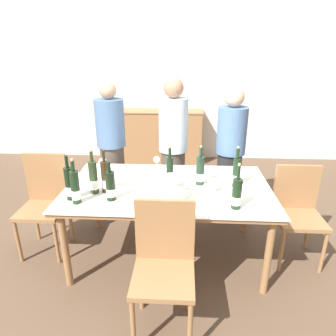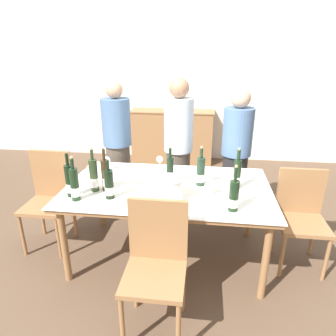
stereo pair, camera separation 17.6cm
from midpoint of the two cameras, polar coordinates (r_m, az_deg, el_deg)
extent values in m
plane|color=brown|center=(3.12, 1.68, -16.08)|extent=(12.00, 12.00, 0.00)
cube|color=silver|center=(5.53, 5.08, 16.11)|extent=(8.00, 0.10, 2.80)
cube|color=#996B42|center=(5.43, 1.76, 5.94)|extent=(1.42, 0.44, 0.91)
cube|color=#996B42|center=(5.33, 1.82, 10.78)|extent=(1.47, 0.46, 0.02)
cylinder|color=#996B42|center=(2.74, -17.34, -14.00)|extent=(0.06, 0.06, 0.70)
cylinder|color=#996B42|center=(2.60, 19.99, -16.50)|extent=(0.06, 0.06, 0.70)
cylinder|color=#996B42|center=(3.47, -11.30, -5.50)|extent=(0.06, 0.06, 0.70)
cylinder|color=#996B42|center=(3.36, 16.87, -6.98)|extent=(0.06, 0.06, 0.70)
cube|color=#996B42|center=(2.74, 1.84, -4.00)|extent=(1.82, 1.08, 0.04)
cube|color=white|center=(2.73, 1.85, -3.60)|extent=(1.85, 1.11, 0.01)
cylinder|color=white|center=(2.45, 2.49, -4.04)|extent=(0.21, 0.21, 0.20)
cylinder|color=white|center=(2.41, 2.52, -2.05)|extent=(0.22, 0.22, 0.01)
cylinder|color=black|center=(2.50, -9.18, -3.14)|extent=(0.08, 0.08, 0.25)
cylinder|color=silver|center=(2.53, -9.11, -4.26)|extent=(0.08, 0.08, 0.07)
cylinder|color=black|center=(2.44, -9.41, 0.43)|extent=(0.02, 0.02, 0.09)
cylinder|color=black|center=(2.71, 2.26, -0.63)|extent=(0.06, 0.06, 0.27)
cylinder|color=silver|center=(2.74, 2.24, -1.78)|extent=(0.07, 0.07, 0.07)
cylinder|color=black|center=(2.65, 2.32, 2.92)|extent=(0.03, 0.03, 0.09)
cylinder|color=tan|center=(2.64, 2.33, 3.98)|extent=(0.02, 0.02, 0.02)
cylinder|color=#28381E|center=(2.65, -12.13, -1.41)|extent=(0.07, 0.07, 0.29)
cylinder|color=white|center=(2.68, -12.03, -2.67)|extent=(0.07, 0.07, 0.08)
cylinder|color=#28381E|center=(2.59, -12.45, 2.46)|extent=(0.03, 0.03, 0.09)
cylinder|color=tan|center=(2.57, -12.54, 3.58)|extent=(0.02, 0.02, 0.02)
cylinder|color=black|center=(2.60, -16.40, -2.39)|extent=(0.07, 0.07, 0.28)
cylinder|color=silver|center=(2.63, -16.26, -3.61)|extent=(0.07, 0.07, 0.08)
cylinder|color=black|center=(2.54, -16.84, 1.56)|extent=(0.03, 0.03, 0.10)
cylinder|color=#1E3323|center=(2.73, 8.07, -0.72)|extent=(0.08, 0.08, 0.26)
cylinder|color=white|center=(2.75, 8.01, -1.84)|extent=(0.08, 0.08, 0.07)
cylinder|color=#1E3323|center=(2.67, 8.27, 2.82)|extent=(0.03, 0.03, 0.09)
cylinder|color=tan|center=(2.66, 8.33, 3.91)|extent=(0.02, 0.02, 0.02)
cylinder|color=black|center=(2.52, -15.48, -3.10)|extent=(0.07, 0.07, 0.28)
cylinder|color=white|center=(2.55, -15.34, -4.34)|extent=(0.07, 0.07, 0.08)
cylinder|color=black|center=(2.46, -15.89, 0.76)|extent=(0.03, 0.03, 0.09)
cylinder|color=tan|center=(2.44, -16.01, 1.90)|extent=(0.02, 0.02, 0.02)
cylinder|color=#332314|center=(2.65, -9.99, -1.39)|extent=(0.07, 0.07, 0.28)
cylinder|color=silver|center=(2.68, -9.91, -2.59)|extent=(0.07, 0.07, 0.08)
cylinder|color=#332314|center=(2.59, -10.26, 2.50)|extent=(0.03, 0.03, 0.10)
cylinder|color=black|center=(2.73, 14.82, -1.22)|extent=(0.07, 0.07, 0.27)
cylinder|color=white|center=(2.76, 14.71, -2.34)|extent=(0.07, 0.07, 0.07)
cylinder|color=black|center=(2.67, 15.18, 2.36)|extent=(0.03, 0.03, 0.10)
cylinder|color=tan|center=(2.65, 15.30, 3.50)|extent=(0.02, 0.02, 0.02)
cylinder|color=black|center=(2.35, 14.54, -5.22)|extent=(0.08, 0.08, 0.25)
cylinder|color=white|center=(2.38, 14.42, -6.39)|extent=(0.08, 0.08, 0.07)
cylinder|color=black|center=(2.28, 14.95, -1.21)|extent=(0.02, 0.02, 0.11)
cylinder|color=tan|center=(2.26, 15.10, 0.28)|extent=(0.02, 0.02, 0.02)
cylinder|color=white|center=(2.75, -4.66, -3.39)|extent=(0.06, 0.06, 0.00)
cylinder|color=white|center=(2.73, -4.68, -2.68)|extent=(0.01, 0.01, 0.07)
sphere|color=white|center=(2.71, -4.72, -1.49)|extent=(0.08, 0.08, 0.08)
cylinder|color=white|center=(3.15, -9.96, -0.35)|extent=(0.07, 0.07, 0.00)
cylinder|color=white|center=(3.13, -10.00, 0.31)|extent=(0.01, 0.01, 0.07)
sphere|color=white|center=(3.11, -10.08, 1.43)|extent=(0.08, 0.08, 0.08)
cylinder|color=white|center=(3.13, 0.03, -0.15)|extent=(0.07, 0.07, 0.00)
cylinder|color=white|center=(3.11, 0.03, 0.56)|extent=(0.01, 0.01, 0.08)
sphere|color=white|center=(3.09, 0.03, 1.66)|extent=(0.07, 0.07, 0.07)
cylinder|color=white|center=(2.62, 10.02, -4.93)|extent=(0.07, 0.07, 0.00)
cylinder|color=white|center=(2.61, 10.08, -4.19)|extent=(0.01, 0.01, 0.07)
sphere|color=white|center=(2.58, 10.16, -2.94)|extent=(0.08, 0.08, 0.08)
cylinder|color=#996B42|center=(2.22, -6.20, -27.50)|extent=(0.03, 0.03, 0.45)
cylinder|color=#996B42|center=(2.19, 4.61, -28.49)|extent=(0.03, 0.03, 0.45)
cylinder|color=#996B42|center=(2.47, -4.13, -21.15)|extent=(0.03, 0.03, 0.45)
cylinder|color=#996B42|center=(2.44, 5.09, -21.86)|extent=(0.03, 0.03, 0.45)
cube|color=#996B42|center=(2.15, -0.16, -20.13)|extent=(0.42, 0.42, 0.04)
cube|color=#996B42|center=(2.15, 0.50, -11.67)|extent=(0.42, 0.04, 0.47)
cylinder|color=#996B42|center=(3.26, -24.56, -11.64)|extent=(0.03, 0.03, 0.45)
cylinder|color=#996B42|center=(3.10, -18.56, -12.60)|extent=(0.03, 0.03, 0.45)
cylinder|color=#996B42|center=(3.53, -21.53, -8.55)|extent=(0.03, 0.03, 0.45)
cylinder|color=#996B42|center=(3.38, -15.93, -9.24)|extent=(0.03, 0.03, 0.45)
cube|color=#996B42|center=(3.20, -20.70, -6.76)|extent=(0.42, 0.42, 0.04)
cube|color=#996B42|center=(3.24, -19.79, -1.06)|extent=(0.42, 0.04, 0.49)
cylinder|color=#996B42|center=(2.95, 22.57, -15.32)|extent=(0.03, 0.03, 0.43)
cylinder|color=#996B42|center=(3.07, 29.46, -15.02)|extent=(0.03, 0.03, 0.43)
cylinder|color=#996B42|center=(3.24, 20.98, -11.48)|extent=(0.03, 0.03, 0.43)
cylinder|color=#996B42|center=(3.35, 27.24, -11.39)|extent=(0.03, 0.03, 0.43)
cube|color=#996B42|center=(3.03, 25.76, -9.58)|extent=(0.42, 0.42, 0.04)
cube|color=#996B42|center=(3.09, 25.43, -3.95)|extent=(0.42, 0.04, 0.44)
cylinder|color=#51473D|center=(3.73, -7.85, -1.95)|extent=(0.28, 0.28, 0.87)
cylinder|color=#4C6B93|center=(3.52, -8.43, 8.60)|extent=(0.33, 0.33, 0.54)
sphere|color=tan|center=(3.46, -8.76, 14.48)|extent=(0.19, 0.19, 0.19)
cylinder|color=#51473D|center=(3.64, 3.28, -2.79)|extent=(0.28, 0.28, 0.82)
cylinder|color=silver|center=(3.41, 3.53, 8.13)|extent=(0.33, 0.33, 0.60)
sphere|color=#A37556|center=(3.35, 3.70, 14.97)|extent=(0.22, 0.22, 0.22)
cylinder|color=#262628|center=(3.65, 13.64, -3.46)|extent=(0.28, 0.28, 0.80)
cylinder|color=#4C6B93|center=(3.43, 14.60, 6.68)|extent=(0.33, 0.33, 0.52)
sphere|color=#DBAD89|center=(3.36, 15.19, 12.77)|extent=(0.21, 0.21, 0.21)
camera|label=1|loc=(0.09, -88.11, 0.74)|focal=32.00mm
camera|label=2|loc=(0.09, 91.89, -0.74)|focal=32.00mm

